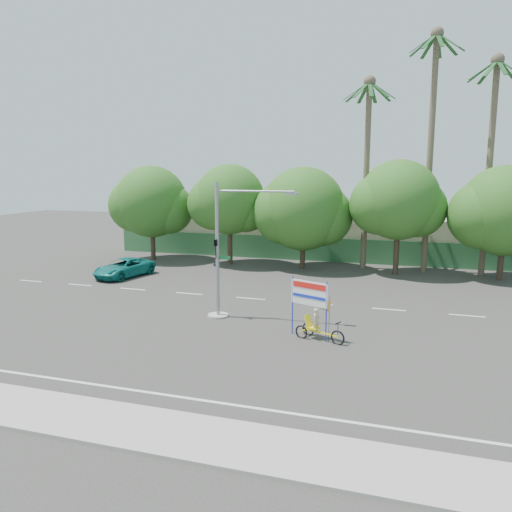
% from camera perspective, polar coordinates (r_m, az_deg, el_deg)
% --- Properties ---
extents(ground, '(120.00, 120.00, 0.00)m').
position_cam_1_polar(ground, '(22.03, -2.10, -10.31)').
color(ground, '#33302D').
rests_on(ground, ground).
extents(sidewalk_near, '(50.00, 2.40, 0.12)m').
position_cam_1_polar(sidewalk_near, '(15.75, -11.72, -18.90)').
color(sidewalk_near, gray).
rests_on(sidewalk_near, ground).
extents(fence, '(38.00, 0.08, 2.00)m').
position_cam_1_polar(fence, '(42.09, 7.66, 0.72)').
color(fence, '#336B3D').
rests_on(fence, ground).
extents(building_left, '(12.00, 8.00, 4.00)m').
position_cam_1_polar(building_left, '(48.86, -3.05, 3.23)').
color(building_left, beige).
rests_on(building_left, ground).
extents(building_right, '(14.00, 8.00, 3.60)m').
position_cam_1_polar(building_right, '(45.87, 18.56, 2.05)').
color(building_right, beige).
rests_on(building_right, ground).
extents(tree_far_left, '(7.14, 6.00, 7.96)m').
position_cam_1_polar(tree_far_left, '(43.05, -11.91, 5.84)').
color(tree_far_left, '#473828').
rests_on(tree_far_left, ground).
extents(tree_left, '(6.66, 5.60, 8.07)m').
position_cam_1_polar(tree_left, '(40.09, -3.10, 6.19)').
color(tree_left, '#473828').
rests_on(tree_left, ground).
extents(tree_center, '(7.62, 6.40, 7.85)m').
position_cam_1_polar(tree_center, '(38.46, 5.34, 5.12)').
color(tree_center, '#473828').
rests_on(tree_center, ground).
extents(tree_right, '(6.90, 5.80, 8.36)m').
position_cam_1_polar(tree_right, '(37.58, 15.92, 5.86)').
color(tree_right, '#473828').
rests_on(tree_right, ground).
extents(tree_far_right, '(7.38, 6.20, 7.94)m').
position_cam_1_polar(tree_far_right, '(38.09, 26.47, 4.36)').
color(tree_far_right, '#473828').
rests_on(tree_far_right, ground).
extents(palm_tall, '(3.73, 3.79, 17.45)m').
position_cam_1_polar(palm_tall, '(39.12, 19.43, 13.49)').
color(palm_tall, '#70604C').
rests_on(palm_tall, ground).
extents(palm_mid, '(3.73, 3.79, 15.45)m').
position_cam_1_polar(palm_mid, '(39.37, 25.28, 11.54)').
color(palm_mid, '#70604C').
rests_on(palm_mid, ground).
extents(palm_short, '(3.73, 3.79, 14.45)m').
position_cam_1_polar(palm_short, '(39.17, 12.58, 11.45)').
color(palm_short, '#70604C').
rests_on(palm_short, ground).
extents(traffic_signal, '(4.72, 1.10, 7.00)m').
position_cam_1_polar(traffic_signal, '(25.61, -3.81, -0.69)').
color(traffic_signal, gray).
rests_on(traffic_signal, ground).
extents(trike_billboard, '(2.65, 1.27, 2.77)m').
position_cam_1_polar(trike_billboard, '(22.82, 6.63, -6.70)').
color(trike_billboard, black).
rests_on(trike_billboard, ground).
extents(pickup_truck, '(3.18, 5.10, 1.31)m').
position_cam_1_polar(pickup_truck, '(36.99, -14.85, -1.31)').
color(pickup_truck, '#107570').
rests_on(pickup_truck, ground).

